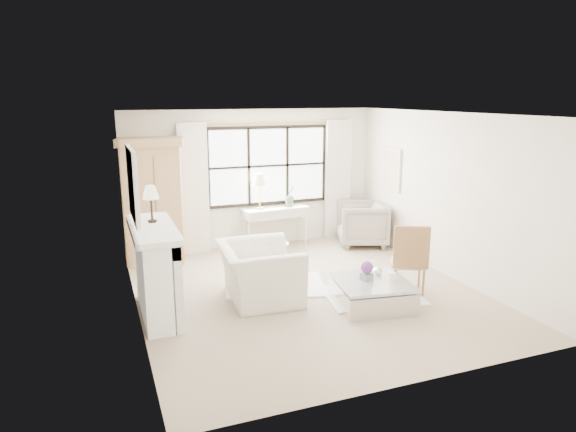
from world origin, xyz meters
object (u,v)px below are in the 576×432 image
object	(u,v)px
coffee_table	(372,294)
armoire	(154,200)
console_table	(275,227)
club_armchair	(259,273)

from	to	relation	value
coffee_table	armoire	bearing A→B (deg)	138.34
console_table	club_armchair	world-z (taller)	club_armchair
armoire	console_table	xyz separation A→B (m)	(2.33, 0.09, -0.74)
armoire	console_table	size ratio (longest dim) A/B	1.68
armoire	console_table	bearing A→B (deg)	13.39
armoire	club_armchair	bearing A→B (deg)	-52.05
armoire	club_armchair	size ratio (longest dim) A/B	1.77
armoire	console_table	world-z (taller)	armoire
coffee_table	console_table	bearing A→B (deg)	104.26
console_table	coffee_table	bearing A→B (deg)	-89.41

